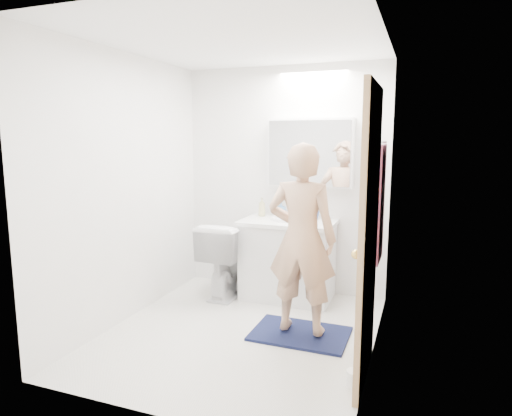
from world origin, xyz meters
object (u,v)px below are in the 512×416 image
at_px(soap_bottle_a, 262,207).
at_px(vanity_cabinet, 288,261).
at_px(medicine_cabinet, 310,153).
at_px(toothbrush_cup, 315,215).
at_px(toilet_paper_roll, 355,378).
at_px(person, 302,239).
at_px(soap_bottle_b, 281,209).
at_px(toilet, 229,258).

bearing_deg(soap_bottle_a, vanity_cabinet, -23.80).
bearing_deg(medicine_cabinet, toothbrush_cup, -33.28).
xyz_separation_m(medicine_cabinet, toilet_paper_roll, (0.74, -1.66, -1.45)).
distance_m(soap_bottle_a, toothbrush_cup, 0.59).
bearing_deg(person, soap_bottle_a, -54.02).
height_order(person, soap_bottle_b, person).
distance_m(medicine_cabinet, toothbrush_cup, 0.65).
xyz_separation_m(vanity_cabinet, soap_bottle_b, (-0.13, 0.18, 0.51)).
height_order(medicine_cabinet, soap_bottle_b, medicine_cabinet).
relative_size(vanity_cabinet, soap_bottle_a, 4.51).
bearing_deg(toilet_paper_roll, soap_bottle_b, 122.46).
distance_m(vanity_cabinet, soap_bottle_b, 0.56).
height_order(toilet, person, person).
relative_size(soap_bottle_a, soap_bottle_b, 1.21).
distance_m(medicine_cabinet, toilet_paper_roll, 2.33).
xyz_separation_m(medicine_cabinet, person, (0.19, -1.04, -0.67)).
bearing_deg(vanity_cabinet, toilet, -169.42).
bearing_deg(toilet_paper_roll, vanity_cabinet, 121.91).
bearing_deg(vanity_cabinet, medicine_cabinet, 51.67).
height_order(medicine_cabinet, toilet_paper_roll, medicine_cabinet).
height_order(medicine_cabinet, soap_bottle_a, medicine_cabinet).
height_order(vanity_cabinet, soap_bottle_a, soap_bottle_a).
distance_m(person, toothbrush_cup, 1.00).
bearing_deg(toothbrush_cup, soap_bottle_b, 176.96).
bearing_deg(toothbrush_cup, medicine_cabinet, 146.72).
bearing_deg(toilet, medicine_cabinet, -156.05).
height_order(toilet, toilet_paper_roll, toilet).
relative_size(soap_bottle_a, toothbrush_cup, 2.26).
height_order(vanity_cabinet, soap_bottle_b, soap_bottle_b).
relative_size(toilet, soap_bottle_a, 3.96).
xyz_separation_m(vanity_cabinet, toilet, (-0.62, -0.11, 0.00)).
distance_m(toilet, toothbrush_cup, 1.01).
distance_m(toothbrush_cup, toilet_paper_roll, 1.92).
relative_size(soap_bottle_b, toilet_paper_roll, 1.50).
bearing_deg(medicine_cabinet, soap_bottle_b, -174.29).
height_order(soap_bottle_b, toilet_paper_roll, soap_bottle_b).
relative_size(toothbrush_cup, toilet_paper_roll, 0.80).
xyz_separation_m(vanity_cabinet, medicine_cabinet, (0.17, 0.21, 1.11)).
distance_m(soap_bottle_a, toilet_paper_roll, 2.21).
bearing_deg(toothbrush_cup, toilet_paper_roll, -67.67).
bearing_deg(medicine_cabinet, soap_bottle_a, -173.24).
height_order(toilet, soap_bottle_b, soap_bottle_b).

